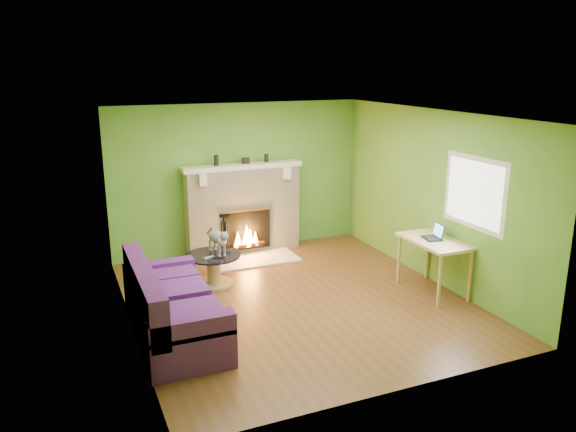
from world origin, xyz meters
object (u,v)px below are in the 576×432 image
at_px(sofa, 170,309).
at_px(cat, 217,240).
at_px(desk, 435,246).
at_px(coffee_table, 214,267).

height_order(sofa, cat, sofa).
bearing_deg(desk, coffee_table, 151.57).
relative_size(coffee_table, cat, 1.25).
relative_size(coffee_table, desk, 0.76).
bearing_deg(coffee_table, sofa, -123.46).
distance_m(coffee_table, cat, 0.42).
distance_m(sofa, coffee_table, 1.73).
bearing_deg(cat, coffee_table, -157.34).
xyz_separation_m(sofa, cat, (1.03, 1.49, 0.31)).
bearing_deg(cat, sofa, -134.05).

